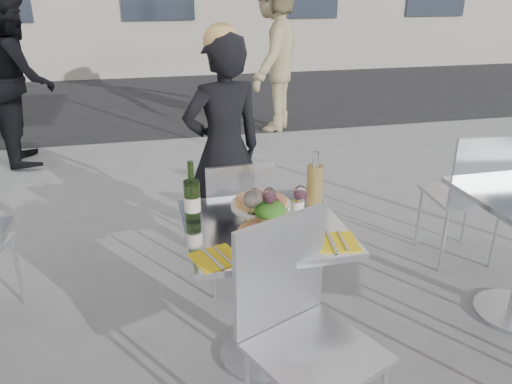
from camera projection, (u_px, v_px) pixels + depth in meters
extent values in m
plane|color=slate|center=(263.00, 354.00, 2.58)|extent=(80.00, 80.00, 0.00)
cube|color=black|center=(170.00, 97.00, 8.42)|extent=(24.00, 5.00, 0.00)
cylinder|color=#B7BABF|center=(263.00, 352.00, 2.58)|extent=(0.44, 0.44, 0.02)
cylinder|color=#B7BABF|center=(263.00, 294.00, 2.44)|extent=(0.07, 0.07, 0.72)
cube|color=silver|center=(263.00, 227.00, 2.30)|extent=(0.72, 0.72, 0.03)
cylinder|color=silver|center=(253.00, 237.00, 3.33)|extent=(0.02, 0.02, 0.42)
cylinder|color=silver|center=(204.00, 243.00, 3.25)|extent=(0.02, 0.02, 0.42)
cylinder|color=silver|center=(267.00, 261.00, 3.04)|extent=(0.02, 0.02, 0.42)
cylinder|color=silver|center=(213.00, 269.00, 2.96)|extent=(0.02, 0.02, 0.42)
cube|color=silver|center=(234.00, 221.00, 3.06)|extent=(0.40, 0.40, 0.02)
cube|color=silver|center=(241.00, 200.00, 2.80)|extent=(0.39, 0.04, 0.42)
cylinder|color=silver|center=(315.00, 356.00, 2.23)|extent=(0.03, 0.03, 0.47)
cube|color=silver|center=(316.00, 353.00, 1.89)|extent=(0.58, 0.58, 0.03)
cube|color=silver|center=(280.00, 271.00, 1.95)|extent=(0.41, 0.20, 0.47)
cylinder|color=silver|center=(18.00, 271.00, 2.91)|extent=(0.02, 0.02, 0.44)
cylinder|color=silver|center=(466.00, 214.00, 3.62)|extent=(0.02, 0.02, 0.45)
cylinder|color=silver|center=(419.00, 217.00, 3.57)|extent=(0.02, 0.02, 0.45)
cylinder|color=silver|center=(495.00, 237.00, 3.29)|extent=(0.02, 0.02, 0.45)
cylinder|color=silver|center=(443.00, 241.00, 3.24)|extent=(0.02, 0.02, 0.45)
cube|color=silver|center=(461.00, 195.00, 3.34)|extent=(0.46, 0.46, 0.03)
cube|color=silver|center=(485.00, 173.00, 3.05)|extent=(0.42, 0.06, 0.45)
imported|color=black|center=(224.00, 151.00, 3.28)|extent=(0.62, 0.49, 1.51)
imported|color=black|center=(19.00, 79.00, 5.09)|extent=(0.81, 0.96, 1.75)
imported|color=#988762|center=(274.00, 55.00, 6.20)|extent=(1.25, 1.42, 1.91)
cylinder|color=#E5B659|center=(275.00, 233.00, 2.19)|extent=(0.33, 0.33, 0.02)
cylinder|color=#D4C289|center=(275.00, 231.00, 2.18)|extent=(0.29, 0.29, 0.00)
cylinder|color=white|center=(261.00, 204.00, 2.49)|extent=(0.30, 0.30, 0.01)
cylinder|color=#E5B659|center=(261.00, 201.00, 2.48)|extent=(0.26, 0.26, 0.02)
cylinder|color=#D4C289|center=(261.00, 199.00, 2.48)|extent=(0.23, 0.23, 0.00)
cylinder|color=white|center=(270.00, 217.00, 2.34)|extent=(0.22, 0.22, 0.01)
ellipsoid|color=#1B6118|center=(270.00, 210.00, 2.33)|extent=(0.15, 0.15, 0.08)
sphere|color=#B21914|center=(277.00, 206.00, 2.35)|extent=(0.03, 0.03, 0.03)
cylinder|color=#2F4D1C|center=(192.00, 202.00, 2.28)|extent=(0.07, 0.07, 0.20)
cone|color=#2F4D1C|center=(191.00, 181.00, 2.24)|extent=(0.07, 0.07, 0.03)
cylinder|color=#2F4D1C|center=(191.00, 172.00, 2.23)|extent=(0.03, 0.03, 0.10)
cylinder|color=silver|center=(192.00, 204.00, 2.29)|extent=(0.07, 0.07, 0.07)
cylinder|color=#DBB75D|center=(315.00, 187.00, 2.42)|extent=(0.08, 0.08, 0.22)
cylinder|color=white|center=(316.00, 160.00, 2.36)|extent=(0.03, 0.03, 0.08)
cylinder|color=white|center=(297.00, 209.00, 2.33)|extent=(0.06, 0.06, 0.09)
cylinder|color=silver|center=(298.00, 199.00, 2.31)|extent=(0.06, 0.06, 0.02)
cylinder|color=white|center=(250.00, 222.00, 2.31)|extent=(0.06, 0.06, 0.00)
cylinder|color=white|center=(250.00, 214.00, 2.29)|extent=(0.01, 0.01, 0.09)
ellipsoid|color=white|center=(250.00, 200.00, 2.26)|extent=(0.07, 0.07, 0.08)
ellipsoid|color=beige|center=(250.00, 202.00, 2.27)|extent=(0.05, 0.05, 0.05)
cylinder|color=white|center=(255.00, 219.00, 2.34)|extent=(0.06, 0.06, 0.00)
cylinder|color=white|center=(255.00, 211.00, 2.32)|extent=(0.01, 0.01, 0.09)
ellipsoid|color=white|center=(255.00, 197.00, 2.29)|extent=(0.07, 0.07, 0.08)
ellipsoid|color=beige|center=(255.00, 199.00, 2.30)|extent=(0.05, 0.05, 0.05)
cylinder|color=white|center=(269.00, 218.00, 2.35)|extent=(0.06, 0.06, 0.00)
cylinder|color=white|center=(269.00, 210.00, 2.33)|extent=(0.01, 0.01, 0.09)
ellipsoid|color=white|center=(269.00, 196.00, 2.30)|extent=(0.07, 0.07, 0.08)
ellipsoid|color=#4A0A1F|center=(269.00, 198.00, 2.31)|extent=(0.05, 0.05, 0.05)
cylinder|color=white|center=(300.00, 216.00, 2.37)|extent=(0.06, 0.06, 0.00)
cylinder|color=white|center=(300.00, 208.00, 2.35)|extent=(0.01, 0.01, 0.09)
ellipsoid|color=white|center=(300.00, 194.00, 2.33)|extent=(0.07, 0.07, 0.08)
ellipsoid|color=#4A0A1F|center=(300.00, 196.00, 2.33)|extent=(0.05, 0.05, 0.05)
cube|color=yellow|center=(216.00, 258.00, 2.01)|extent=(0.23, 0.23, 0.00)
cube|color=#B7BABF|center=(211.00, 258.00, 2.00)|extent=(0.08, 0.19, 0.00)
cube|color=#B7BABF|center=(224.00, 256.00, 2.01)|extent=(0.07, 0.17, 0.00)
cube|color=yellow|center=(336.00, 242.00, 2.13)|extent=(0.20, 0.20, 0.00)
cube|color=#B7BABF|center=(332.00, 242.00, 2.13)|extent=(0.04, 0.20, 0.00)
cube|color=#B7BABF|center=(343.00, 240.00, 2.14)|extent=(0.04, 0.18, 0.00)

